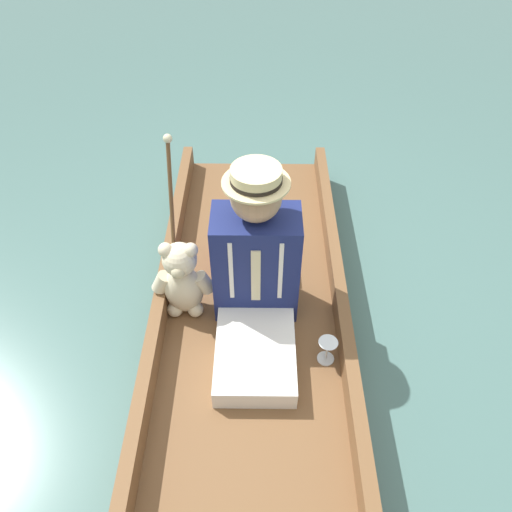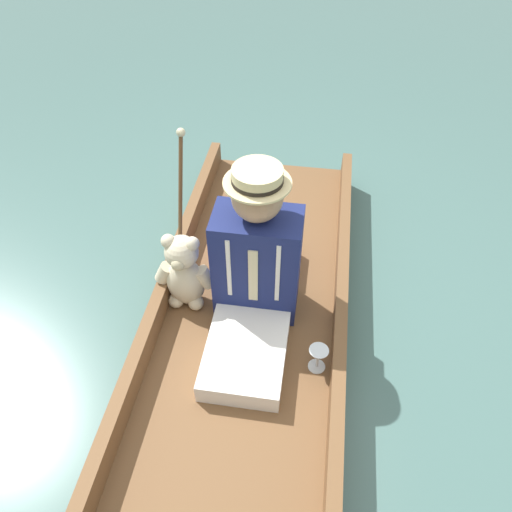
{
  "view_description": "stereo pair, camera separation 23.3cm",
  "coord_description": "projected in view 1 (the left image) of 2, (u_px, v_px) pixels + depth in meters",
  "views": [
    {
      "loc": [
        -0.04,
        1.58,
        2.14
      ],
      "look_at": [
        -0.03,
        -0.07,
        0.5
      ],
      "focal_mm": 35.0,
      "sensor_mm": 36.0,
      "label": 1
    },
    {
      "loc": [
        -0.28,
        1.56,
        2.14
      ],
      "look_at": [
        -0.03,
        -0.07,
        0.5
      ],
      "focal_mm": 35.0,
      "sensor_mm": 36.0,
      "label": 2
    }
  ],
  "objects": [
    {
      "name": "ground_plane",
      "position": [
        251.0,
        333.0,
        2.63
      ],
      "size": [
        16.0,
        16.0,
        0.0
      ],
      "primitive_type": "plane",
      "color": "#476B66"
    },
    {
      "name": "punt_boat",
      "position": [
        251.0,
        324.0,
        2.58
      ],
      "size": [
        0.97,
        2.8,
        0.25
      ],
      "color": "brown",
      "rests_on": "ground_plane"
    },
    {
      "name": "seat_cushion",
      "position": [
        248.0,
        251.0,
        2.79
      ],
      "size": [
        0.37,
        0.26,
        0.17
      ],
      "color": "#6B3875",
      "rests_on": "punt_boat"
    },
    {
      "name": "seated_person",
      "position": [
        256.0,
        271.0,
        2.35
      ],
      "size": [
        0.41,
        0.75,
        0.85
      ],
      "rotation": [
        0.0,
        0.0,
        0.14
      ],
      "color": "white",
      "rests_on": "punt_boat"
    },
    {
      "name": "teddy_bear",
      "position": [
        183.0,
        281.0,
        2.46
      ],
      "size": [
        0.32,
        0.19,
        0.46
      ],
      "color": "beige",
      "rests_on": "punt_boat"
    },
    {
      "name": "wine_glass",
      "position": [
        328.0,
        346.0,
        2.31
      ],
      "size": [
        0.09,
        0.09,
        0.14
      ],
      "color": "silver",
      "rests_on": "punt_boat"
    },
    {
      "name": "walking_cane",
      "position": [
        172.0,
        211.0,
        2.44
      ],
      "size": [
        0.04,
        0.38,
        0.82
      ],
      "color": "brown",
      "rests_on": "punt_boat"
    }
  ]
}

